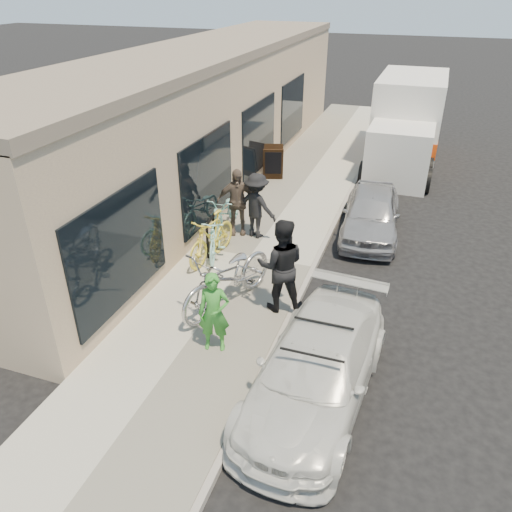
% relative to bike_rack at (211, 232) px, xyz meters
% --- Properties ---
extents(ground, '(120.00, 120.00, 0.00)m').
position_rel_bike_rack_xyz_m(ground, '(2.96, -2.88, -0.69)').
color(ground, black).
rests_on(ground, ground).
extents(sidewalk, '(3.00, 34.00, 0.15)m').
position_rel_bike_rack_xyz_m(sidewalk, '(0.96, 0.12, -0.61)').
color(sidewalk, '#A5A295').
rests_on(sidewalk, ground).
extents(curb, '(0.12, 34.00, 0.13)m').
position_rel_bike_rack_xyz_m(curb, '(2.51, 0.12, -0.62)').
color(curb, gray).
rests_on(curb, ground).
extents(storefront, '(3.60, 20.00, 4.22)m').
position_rel_bike_rack_xyz_m(storefront, '(-2.28, 5.11, 1.44)').
color(storefront, '#C6AE8A').
rests_on(storefront, ground).
extents(bike_rack, '(0.14, 0.63, 0.89)m').
position_rel_bike_rack_xyz_m(bike_rack, '(0.00, 0.00, 0.00)').
color(bike_rack, black).
rests_on(bike_rack, sidewalk).
extents(sandwich_board, '(0.83, 0.83, 1.08)m').
position_rel_bike_rack_xyz_m(sandwich_board, '(-0.12, 5.37, 0.01)').
color(sandwich_board, black).
rests_on(sandwich_board, sidewalk).
extents(sedan_white, '(2.00, 4.29, 1.25)m').
position_rel_bike_rack_xyz_m(sedan_white, '(3.47, -3.73, -0.08)').
color(sedan_white, silver).
rests_on(sedan_white, ground).
extents(sedan_silver, '(1.70, 3.67, 1.22)m').
position_rel_bike_rack_xyz_m(sedan_silver, '(3.47, 2.58, -0.08)').
color(sedan_silver, '#A1A1A6').
rests_on(sedan_silver, ground).
extents(moving_truck, '(2.33, 6.10, 2.99)m').
position_rel_bike_rack_xyz_m(moving_truck, '(3.77, 9.09, 0.64)').
color(moving_truck, silver).
rests_on(moving_truck, ground).
extents(tandem_bike, '(1.69, 2.70, 1.34)m').
position_rel_bike_rack_xyz_m(tandem_bike, '(1.26, -1.96, 0.13)').
color(tandem_bike, '#B0B0B3').
rests_on(tandem_bike, sidewalk).
extents(woman_rider, '(0.63, 0.50, 1.53)m').
position_rel_bike_rack_xyz_m(woman_rider, '(1.51, -3.28, 0.23)').
color(woman_rider, '#368D2F').
rests_on(woman_rider, sidewalk).
extents(man_standing, '(1.12, 0.99, 1.95)m').
position_rel_bike_rack_xyz_m(man_standing, '(2.25, -1.68, 0.44)').
color(man_standing, black).
rests_on(man_standing, sidewalk).
extents(cruiser_bike_a, '(0.97, 1.84, 1.07)m').
position_rel_bike_rack_xyz_m(cruiser_bike_a, '(0.16, -0.09, -0.01)').
color(cruiser_bike_a, '#9AE5D9').
rests_on(cruiser_bike_a, sidewalk).
extents(cruiser_bike_b, '(0.75, 1.91, 0.99)m').
position_rel_bike_rack_xyz_m(cruiser_bike_b, '(-0.12, 1.31, -0.04)').
color(cruiser_bike_b, '#9AE5D9').
rests_on(cruiser_bike_b, sidewalk).
extents(cruiser_bike_c, '(0.81, 1.93, 1.13)m').
position_rel_bike_rack_xyz_m(cruiser_bike_c, '(0.14, -0.27, 0.02)').
color(cruiser_bike_c, gold).
rests_on(cruiser_bike_c, sidewalk).
extents(bystander_a, '(1.23, 0.91, 1.69)m').
position_rel_bike_rack_xyz_m(bystander_a, '(0.75, 1.20, 0.31)').
color(bystander_a, black).
rests_on(bystander_a, sidewalk).
extents(bystander_b, '(1.11, 0.78, 1.75)m').
position_rel_bike_rack_xyz_m(bystander_b, '(0.22, 1.20, 0.34)').
color(bystander_b, brown).
rests_on(bystander_b, sidewalk).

